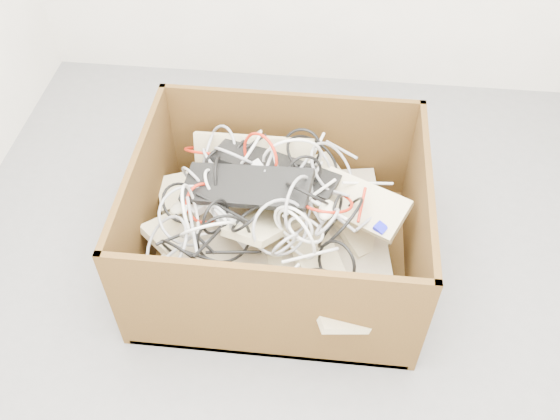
# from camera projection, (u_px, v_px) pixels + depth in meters

# --- Properties ---
(ground) EXTENTS (3.00, 3.00, 0.00)m
(ground) POSITION_uv_depth(u_px,v_px,m) (292.00, 294.00, 2.49)
(ground) COLOR #5B5B5E
(ground) RESTS_ON ground
(room_shell) EXTENTS (3.04, 3.04, 2.50)m
(room_shell) POSITION_uv_depth(u_px,v_px,m) (299.00, 18.00, 1.56)
(room_shell) COLOR silver
(room_shell) RESTS_ON ground
(cardboard_box) EXTENTS (1.10, 0.92, 0.55)m
(cardboard_box) POSITION_uv_depth(u_px,v_px,m) (276.00, 239.00, 2.50)
(cardboard_box) COLOR #39280E
(cardboard_box) RESTS_ON ground
(keyboard_pile) EXTENTS (1.07, 0.95, 0.41)m
(keyboard_pile) POSITION_uv_depth(u_px,v_px,m) (277.00, 211.00, 2.42)
(keyboard_pile) COLOR beige
(keyboard_pile) RESTS_ON cardboard_box
(mice_scatter) EXTENTS (0.78, 0.56, 0.18)m
(mice_scatter) POSITION_uv_depth(u_px,v_px,m) (278.00, 219.00, 2.30)
(mice_scatter) COLOR beige
(mice_scatter) RESTS_ON keyboard_pile
(power_strip_left) EXTENTS (0.30, 0.24, 0.14)m
(power_strip_left) POSITION_uv_depth(u_px,v_px,m) (227.00, 188.00, 2.38)
(power_strip_left) COLOR silver
(power_strip_left) RESTS_ON keyboard_pile
(power_strip_right) EXTENTS (0.22, 0.21, 0.08)m
(power_strip_right) POSITION_uv_depth(u_px,v_px,m) (229.00, 221.00, 2.29)
(power_strip_right) COLOR silver
(power_strip_right) RESTS_ON keyboard_pile
(vga_plug) EXTENTS (0.06, 0.06, 0.03)m
(vga_plug) POSITION_uv_depth(u_px,v_px,m) (381.00, 228.00, 2.28)
(vga_plug) COLOR #0D10D1
(vga_plug) RESTS_ON keyboard_pile
(cable_tangle) EXTENTS (0.96, 0.81, 0.43)m
(cable_tangle) POSITION_uv_depth(u_px,v_px,m) (258.00, 194.00, 2.33)
(cable_tangle) COLOR silver
(cable_tangle) RESTS_ON keyboard_pile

